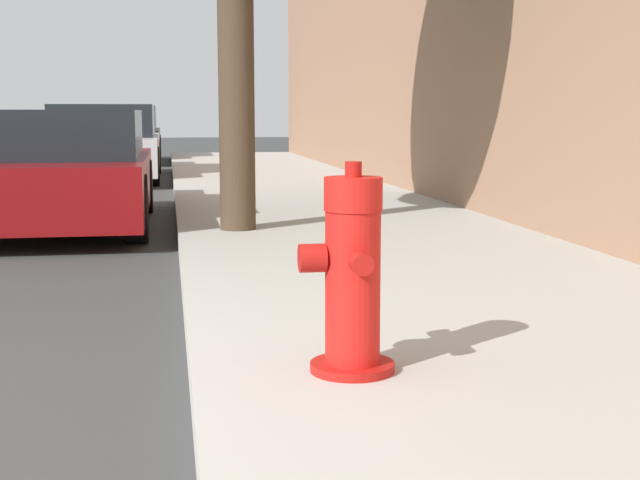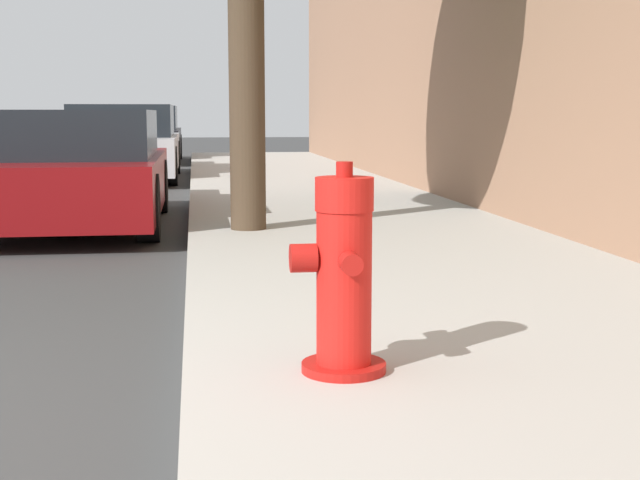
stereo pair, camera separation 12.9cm
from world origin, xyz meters
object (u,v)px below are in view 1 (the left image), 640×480
(parked_car_mid, at_px, (106,144))
(parked_car_far, at_px, (119,135))
(fire_hydrant, at_px, (352,278))
(parked_car_near, at_px, (58,171))

(parked_car_mid, relative_size, parked_car_far, 1.11)
(fire_hydrant, distance_m, parked_car_mid, 12.65)
(fire_hydrant, xyz_separation_m, parked_car_mid, (-1.74, 12.53, 0.10))
(parked_car_near, relative_size, parked_car_far, 0.96)
(fire_hydrant, distance_m, parked_car_near, 6.22)
(parked_car_far, bearing_deg, fire_hydrant, -84.31)
(parked_car_mid, bearing_deg, parked_car_far, 90.64)
(parked_car_near, bearing_deg, parked_car_far, 90.09)
(fire_hydrant, xyz_separation_m, parked_car_far, (-1.80, 18.12, 0.11))
(parked_car_far, bearing_deg, parked_car_mid, -89.36)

